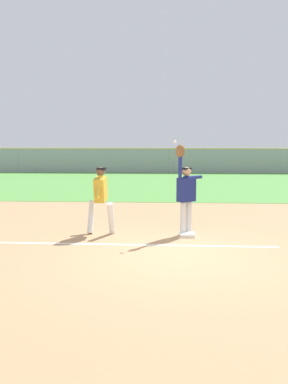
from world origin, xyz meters
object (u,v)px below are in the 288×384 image
(fielder, at_px, (186,191))
(parked_car_blue, at_px, (258,163))
(baseball, at_px, (175,142))
(runner, at_px, (101,195))
(first_base, at_px, (187,235))
(parked_car_black, at_px, (131,162))
(parked_car_silver, at_px, (59,162))
(parked_car_white, at_px, (189,162))

(fielder, xyz_separation_m, parked_car_blue, (7.73, 25.73, -0.45))
(baseball, bearing_deg, runner, 173.86)
(first_base, bearing_deg, baseball, -170.33)
(parked_car_black, relative_size, parked_car_blue, 1.03)
(parked_car_silver, distance_m, parked_car_white, 11.78)
(first_base, distance_m, fielder, 1.10)
(fielder, relative_size, parked_car_blue, 0.52)
(baseball, distance_m, parked_car_blue, 27.24)
(parked_car_black, height_order, parked_car_white, same)
(parked_car_blue, bearing_deg, baseball, -107.45)
(parked_car_silver, relative_size, parked_car_black, 0.99)
(parked_car_white, bearing_deg, first_base, -97.17)
(parked_car_black, bearing_deg, parked_car_silver, -170.83)
(parked_car_silver, bearing_deg, first_base, -71.97)
(fielder, bearing_deg, parked_car_silver, -18.92)
(fielder, bearing_deg, parked_car_blue, -57.88)
(runner, height_order, parked_car_silver, runner)
(parked_car_black, distance_m, parked_car_white, 5.26)
(baseball, relative_size, parked_car_white, 0.02)
(first_base, distance_m, runner, 2.39)
(runner, height_order, parked_car_blue, runner)
(fielder, height_order, parked_car_white, fielder)
(parked_car_black, bearing_deg, first_base, -76.60)
(fielder, relative_size, parked_car_black, 0.50)
(first_base, distance_m, parked_car_blue, 27.05)
(first_base, xyz_separation_m, runner, (-2.19, 0.15, 0.96))
(runner, distance_m, parked_car_white, 25.85)
(baseball, relative_size, parked_car_blue, 0.02)
(baseball, height_order, parked_car_silver, baseball)
(runner, distance_m, parked_car_black, 25.47)
(parked_car_silver, bearing_deg, baseball, -72.64)
(baseball, relative_size, parked_car_black, 0.02)
(first_base, relative_size, runner, 0.22)
(fielder, xyz_separation_m, parked_car_white, (1.58, 25.52, -0.45))
(runner, bearing_deg, parked_car_black, 96.83)
(first_base, xyz_separation_m, parked_car_blue, (7.69, 25.93, 0.63))
(fielder, height_order, baseball, baseball)
(runner, xyz_separation_m, parked_car_white, (3.73, 25.57, -0.32))
(parked_car_black, bearing_deg, fielder, -76.62)
(fielder, xyz_separation_m, runner, (-2.15, -0.05, -0.12))
(runner, distance_m, baseball, 2.32)
(fielder, distance_m, parked_car_silver, 26.91)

